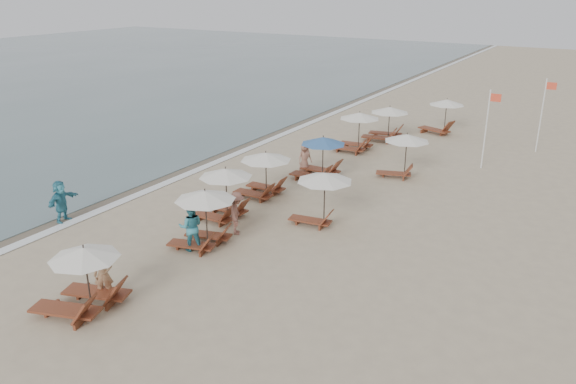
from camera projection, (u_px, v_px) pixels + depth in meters
The scene contains 20 objects.
ground at pixel (309, 298), 17.62m from camera, with size 160.00×160.00×0.00m, color tan.
wet_sand_band at pixel (201, 158), 31.68m from camera, with size 3.20×140.00×0.01m, color #6B5E4C.
foam_line at pixel (219, 161), 31.05m from camera, with size 0.50×140.00×0.02m, color white.
lounger_station_0 at pixel (82, 282), 16.64m from camera, with size 2.61×2.54×2.15m.
lounger_station_1 at pixel (202, 217), 20.62m from camera, with size 2.46×2.23×2.24m.
lounger_station_2 at pixel (223, 193), 23.09m from camera, with size 2.42×2.18×2.23m.
lounger_station_3 at pixel (262, 173), 25.61m from camera, with size 2.53×2.31×2.11m.
lounger_station_4 at pixel (318, 158), 27.98m from camera, with size 2.62×2.22×2.17m.
lounger_station_5 at pixel (355, 132), 32.53m from camera, with size 2.63×2.30×2.29m.
lounger_station_6 at pixel (385, 123), 34.86m from camera, with size 2.72×2.34×2.11m.
inland_station_0 at pixel (320, 190), 22.38m from camera, with size 2.52×2.24×2.22m.
inland_station_1 at pixel (402, 149), 27.97m from camera, with size 2.54×2.24×2.22m.
inland_station_2 at pixel (441, 114), 36.22m from camera, with size 2.84×2.26×2.22m.
beachgoer_near at pixel (103, 274), 17.38m from camera, with size 0.59×0.39×1.61m, color #A8815B.
beachgoer_mid_a at pixel (191, 227), 20.47m from camera, with size 0.89×0.70×1.84m, color teal.
beachgoer_mid_b at pixel (237, 213), 21.83m from camera, with size 1.10×0.63×1.71m, color brown.
beachgoer_far_b at pixel (305, 158), 29.01m from camera, with size 0.76×0.49×1.56m, color #9D6955.
waterline_walker at pixel (61, 201), 22.97m from camera, with size 1.63×0.52×1.76m, color teal.
flag_pole_near at pixel (487, 125), 29.10m from camera, with size 0.59×0.08×4.17m.
flag_pole_far at pixel (543, 112), 31.94m from camera, with size 0.60×0.08×4.23m.
Camera 1 is at (7.33, -13.50, 9.25)m, focal length 35.26 mm.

